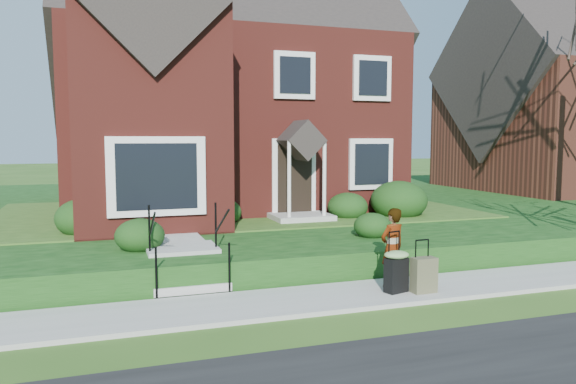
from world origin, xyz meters
name	(u,v)px	position (x,y,z in m)	size (l,w,h in m)	color
ground	(342,299)	(0.00, 0.00, 0.00)	(120.00, 120.00, 0.00)	#2D5119
sidewalk	(342,297)	(0.00, 0.00, 0.04)	(60.00, 1.60, 0.08)	#9E9B93
terrace	(320,205)	(4.00, 10.90, 0.30)	(44.00, 20.00, 0.60)	#0F330E
walkway	(166,229)	(-2.50, 5.00, 0.63)	(1.20, 6.00, 0.06)	#9E9B93
main_house	(218,65)	(-0.21, 9.61, 5.26)	(10.40, 10.20, 9.40)	maroon
neighbour_house	(569,84)	(16.00, 11.00, 5.25)	(9.40, 8.00, 9.20)	brown
front_steps	(185,261)	(-2.50, 1.84, 0.47)	(1.40, 2.02, 1.50)	#9E9B93
foundation_shrubs	(292,206)	(0.76, 4.94, 1.07)	(10.10, 4.10, 1.15)	#103610
woman	(392,248)	(1.12, 0.20, 0.82)	(0.54, 0.36, 1.49)	#999999
suitcase_black	(396,269)	(1.00, -0.17, 0.51)	(0.55, 0.49, 1.11)	black
suitcase_olive	(424,275)	(1.46, -0.34, 0.40)	(0.45, 0.26, 0.96)	brown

